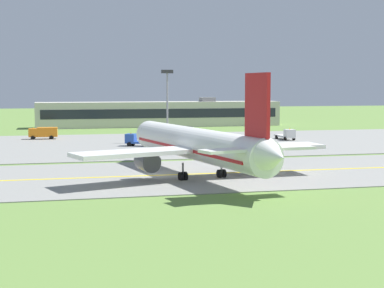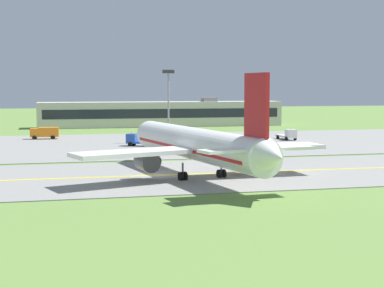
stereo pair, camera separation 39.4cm
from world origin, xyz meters
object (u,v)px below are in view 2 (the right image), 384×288
object	(u,v)px
airplane_lead	(197,145)
service_truck_catering	(288,135)
apron_light_mast	(168,97)
service_truck_baggage	(138,140)
service_truck_pushback	(45,132)

from	to	relation	value
airplane_lead	service_truck_catering	bearing A→B (deg)	56.18
service_truck_catering	apron_light_mast	distance (m)	26.85
service_truck_baggage	service_truck_pushback	world-z (taller)	service_truck_pushback
airplane_lead	service_truck_pushback	xyz separation A→B (m)	(-19.20, 60.21, -2.60)
service_truck_baggage	apron_light_mast	size ratio (longest dim) A/B	0.45
service_truck_baggage	service_truck_pushback	distance (m)	26.34
service_truck_baggage	apron_light_mast	bearing A→B (deg)	43.05
service_truck_pushback	airplane_lead	bearing A→B (deg)	-72.31
apron_light_mast	service_truck_baggage	bearing A→B (deg)	-136.95
service_truck_pushback	apron_light_mast	world-z (taller)	apron_light_mast
service_truck_baggage	service_truck_catering	xyz separation A→B (m)	(32.73, 5.75, 0.00)
apron_light_mast	airplane_lead	bearing A→B (deg)	-96.53
service_truck_baggage	apron_light_mast	distance (m)	12.74
apron_light_mast	service_truck_catering	bearing A→B (deg)	-2.10
service_truck_catering	service_truck_pushback	world-z (taller)	service_truck_pushback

